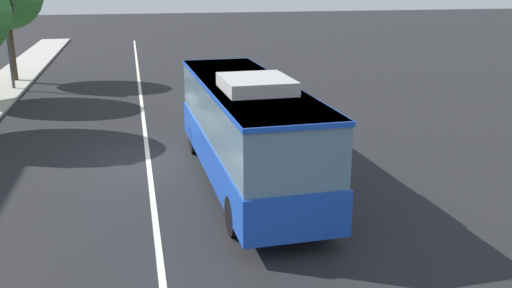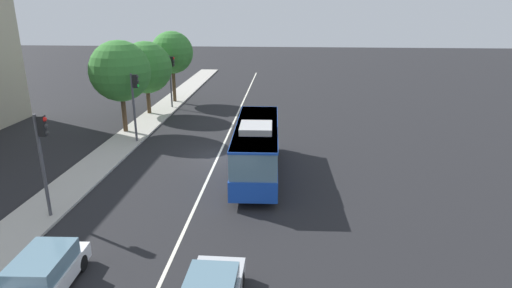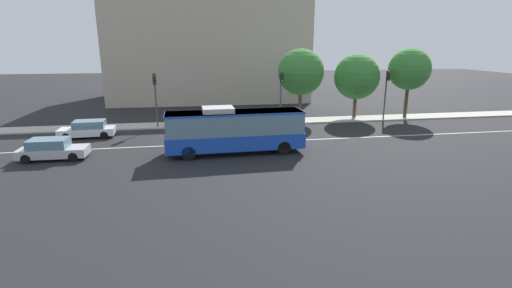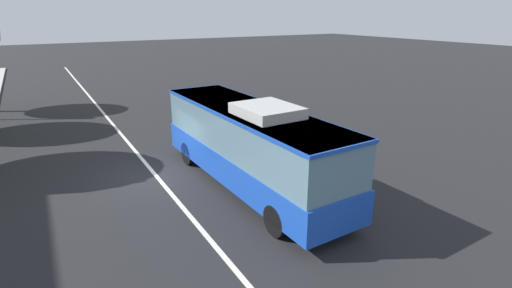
{
  "view_description": "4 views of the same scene",
  "coord_description": "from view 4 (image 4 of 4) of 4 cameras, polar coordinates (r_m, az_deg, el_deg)",
  "views": [
    {
      "loc": [
        -18.42,
        0.32,
        6.06
      ],
      "look_at": [
        -2.47,
        -3.24,
        1.11
      ],
      "focal_mm": 38.93,
      "sensor_mm": 36.0,
      "label": 1
    },
    {
      "loc": [
        -27.19,
        -4.53,
        9.91
      ],
      "look_at": [
        -1.1,
        -2.69,
        1.37
      ],
      "focal_mm": 30.04,
      "sensor_mm": 36.0,
      "label": 2
    },
    {
      "loc": [
        -5.73,
        -29.12,
        7.82
      ],
      "look_at": [
        -1.42,
        -3.74,
        0.86
      ],
      "focal_mm": 26.13,
      "sensor_mm": 36.0,
      "label": 3
    },
    {
      "loc": [
        -14.65,
        3.8,
        6.44
      ],
      "look_at": [
        -1.55,
        -3.92,
        1.17
      ],
      "focal_mm": 26.81,
      "sensor_mm": 36.0,
      "label": 4
    }
  ],
  "objects": [
    {
      "name": "ground_plane",
      "position": [
        16.45,
        -14.7,
        -4.59
      ],
      "size": [
        160.0,
        160.0,
        0.0
      ],
      "primitive_type": "plane",
      "color": "black"
    },
    {
      "name": "lane_centre_line",
      "position": [
        16.45,
        -14.71,
        -4.57
      ],
      "size": [
        76.0,
        0.16,
        0.01
      ],
      "primitive_type": "cube",
      "color": "silver",
      "rests_on": "ground_plane"
    },
    {
      "name": "transit_bus",
      "position": [
        14.32,
        -0.99,
        0.26
      ],
      "size": [
        10.07,
        2.78,
        3.46
      ],
      "rotation": [
        0.0,
        0.0,
        0.03
      ],
      "color": "#1947B7",
      "rests_on": "ground_plane"
    }
  ]
}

